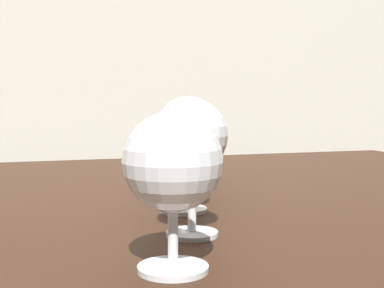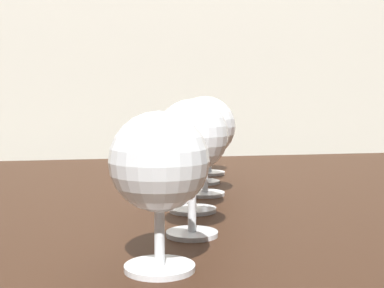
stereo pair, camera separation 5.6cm
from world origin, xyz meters
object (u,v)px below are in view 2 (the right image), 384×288
at_px(wine_glass_chardonnay, 205,127).
at_px(wine_glass_pinot, 203,122).
at_px(wine_glass_cabernet, 192,138).
at_px(wine_glass_amber, 159,166).
at_px(wine_glass_white, 209,118).
at_px(wine_glass_rose, 193,138).

distance_m(wine_glass_chardonnay, wine_glass_pinot, 0.11).
height_order(wine_glass_cabernet, wine_glass_pinot, wine_glass_pinot).
bearing_deg(wine_glass_chardonnay, wine_glass_amber, -108.69).
height_order(wine_glass_amber, wine_glass_white, wine_glass_white).
xyz_separation_m(wine_glass_chardonnay, wine_glass_white, (0.06, 0.22, 0.00)).
relative_size(wine_glass_pinot, wine_glass_white, 1.00).
bearing_deg(wine_glass_rose, wine_glass_amber, -107.97).
distance_m(wine_glass_rose, wine_glass_chardonnay, 0.12).
bearing_deg(wine_glass_pinot, wine_glass_amber, -106.76).
relative_size(wine_glass_amber, wine_glass_chardonnay, 0.91).
distance_m(wine_glass_cabernet, wine_glass_white, 0.47).
distance_m(wine_glass_cabernet, wine_glass_pinot, 0.35).
bearing_deg(wine_glass_chardonnay, wine_glass_white, 75.45).
relative_size(wine_glass_rose, wine_glass_white, 0.96).
relative_size(wine_glass_rose, wine_glass_pinot, 0.96).
distance_m(wine_glass_cabernet, wine_glass_rose, 0.12).
height_order(wine_glass_amber, wine_glass_chardonnay, wine_glass_chardonnay).
xyz_separation_m(wine_glass_rose, wine_glass_pinot, (0.06, 0.22, 0.01)).
height_order(wine_glass_chardonnay, wine_glass_pinot, wine_glass_chardonnay).
xyz_separation_m(wine_glass_pinot, wine_glass_white, (0.04, 0.11, 0.00)).
bearing_deg(wine_glass_amber, wine_glass_chardonnay, 71.31).
bearing_deg(wine_glass_cabernet, wine_glass_amber, -114.70).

